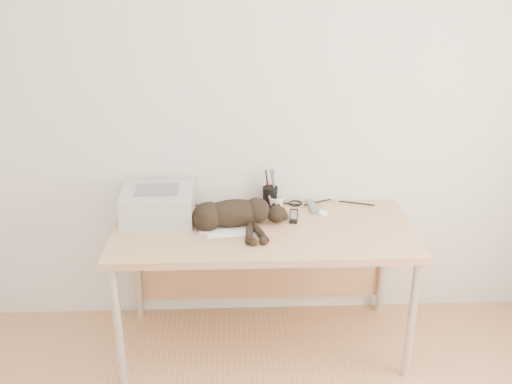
{
  "coord_description": "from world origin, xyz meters",
  "views": [
    {
      "loc": [
        -0.14,
        -1.33,
        2.09
      ],
      "look_at": [
        -0.04,
        1.34,
        0.97
      ],
      "focal_mm": 40.0,
      "sensor_mm": 36.0,
      "label": 1
    }
  ],
  "objects_px": {
    "pen_cup": "(270,196)",
    "desk": "(263,243)",
    "printer": "(158,205)",
    "mug": "(277,203)",
    "cat": "(230,215)",
    "mouse": "(322,211)"
  },
  "relations": [
    {
      "from": "printer",
      "to": "mug",
      "type": "height_order",
      "value": "printer"
    },
    {
      "from": "cat",
      "to": "printer",
      "type": "bearing_deg",
      "value": 156.18
    },
    {
      "from": "desk",
      "to": "pen_cup",
      "type": "distance_m",
      "value": 0.29
    },
    {
      "from": "pen_cup",
      "to": "mug",
      "type": "bearing_deg",
      "value": -58.64
    },
    {
      "from": "mouse",
      "to": "pen_cup",
      "type": "bearing_deg",
      "value": 138.51
    },
    {
      "from": "mug",
      "to": "mouse",
      "type": "distance_m",
      "value": 0.26
    },
    {
      "from": "printer",
      "to": "cat",
      "type": "distance_m",
      "value": 0.41
    },
    {
      "from": "desk",
      "to": "mouse",
      "type": "height_order",
      "value": "mouse"
    },
    {
      "from": "desk",
      "to": "mouse",
      "type": "xyz_separation_m",
      "value": [
        0.34,
        0.09,
        0.15
      ]
    },
    {
      "from": "cat",
      "to": "mouse",
      "type": "bearing_deg",
      "value": 7.9
    },
    {
      "from": "printer",
      "to": "mug",
      "type": "distance_m",
      "value": 0.66
    },
    {
      "from": "mug",
      "to": "mouse",
      "type": "height_order",
      "value": "mug"
    },
    {
      "from": "printer",
      "to": "cat",
      "type": "height_order",
      "value": "printer"
    },
    {
      "from": "printer",
      "to": "cat",
      "type": "bearing_deg",
      "value": -15.69
    },
    {
      "from": "desk",
      "to": "mouse",
      "type": "bearing_deg",
      "value": 14.96
    },
    {
      "from": "cat",
      "to": "pen_cup",
      "type": "distance_m",
      "value": 0.35
    },
    {
      "from": "desk",
      "to": "pen_cup",
      "type": "xyz_separation_m",
      "value": [
        0.05,
        0.2,
        0.19
      ]
    },
    {
      "from": "printer",
      "to": "desk",
      "type": "bearing_deg",
      "value": -5.26
    },
    {
      "from": "pen_cup",
      "to": "desk",
      "type": "bearing_deg",
      "value": -104.22
    },
    {
      "from": "desk",
      "to": "printer",
      "type": "height_order",
      "value": "printer"
    },
    {
      "from": "mug",
      "to": "pen_cup",
      "type": "height_order",
      "value": "pen_cup"
    },
    {
      "from": "desk",
      "to": "mug",
      "type": "bearing_deg",
      "value": 60.01
    }
  ]
}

